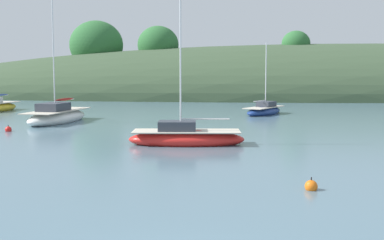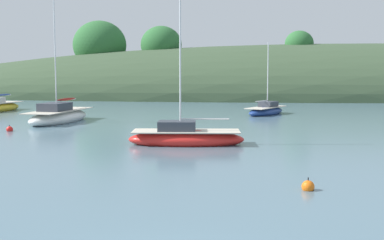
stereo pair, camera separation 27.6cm
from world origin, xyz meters
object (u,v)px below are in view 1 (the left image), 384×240
object	(u,v)px
sailboat_teal_outer	(186,137)
mooring_buoy_outer	(311,186)
mooring_buoy_inner	(8,130)
sailboat_yellow_far	(57,116)
sailboat_blue_center	(264,111)

from	to	relation	value
sailboat_teal_outer	mooring_buoy_outer	distance (m)	11.36
mooring_buoy_outer	sailboat_teal_outer	bearing A→B (deg)	114.45
mooring_buoy_inner	mooring_buoy_outer	distance (m)	23.14
sailboat_teal_outer	sailboat_yellow_far	size ratio (longest dim) A/B	0.86
mooring_buoy_outer	mooring_buoy_inner	bearing A→B (deg)	136.57
sailboat_blue_center	sailboat_yellow_far	xyz separation A→B (m)	(-17.16, -7.64, 0.11)
sailboat_teal_outer	mooring_buoy_outer	world-z (taller)	sailboat_teal_outer
sailboat_yellow_far	mooring_buoy_outer	bearing A→B (deg)	-55.06
sailboat_yellow_far	mooring_buoy_outer	xyz separation A→B (m)	(15.30, -21.90, -0.35)
mooring_buoy_inner	mooring_buoy_outer	world-z (taller)	same
sailboat_blue_center	mooring_buoy_inner	world-z (taller)	sailboat_blue_center
sailboat_blue_center	sailboat_yellow_far	world-z (taller)	sailboat_yellow_far
sailboat_teal_outer	mooring_buoy_inner	distance (m)	13.33
sailboat_yellow_far	mooring_buoy_inner	distance (m)	6.18
sailboat_yellow_far	mooring_buoy_inner	xyz separation A→B (m)	(-1.51, -5.99, -0.35)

